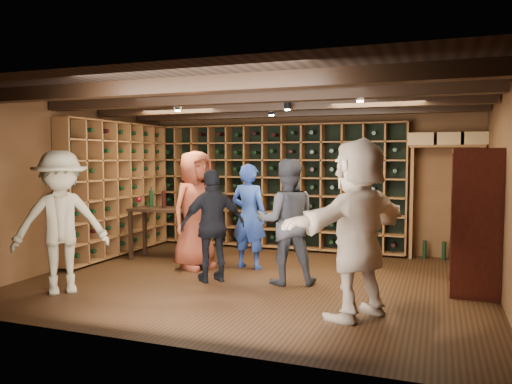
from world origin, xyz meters
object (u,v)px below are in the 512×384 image
(guest_red_floral, at_px, (196,210))
(tasting_table, at_px, (165,214))
(man_blue_shirt, at_px, (249,216))
(guest_beige, at_px, (358,228))
(guest_khaki, at_px, (61,222))
(guest_woman_black, at_px, (213,226))
(man_grey_suit, at_px, (287,222))
(display_cabinet, at_px, (475,225))

(guest_red_floral, relative_size, tasting_table, 1.53)
(man_blue_shirt, xyz_separation_m, guest_beige, (1.89, -1.78, 0.15))
(guest_khaki, relative_size, tasting_table, 1.52)
(guest_khaki, distance_m, tasting_table, 2.26)
(man_blue_shirt, relative_size, guest_woman_black, 1.04)
(man_blue_shirt, distance_m, man_grey_suit, 1.05)
(man_grey_suit, height_order, guest_red_floral, guest_red_floral)
(man_grey_suit, bearing_deg, guest_red_floral, -34.82)
(man_blue_shirt, relative_size, guest_red_floral, 0.89)
(guest_red_floral, bearing_deg, display_cabinet, -70.78)
(guest_beige, bearing_deg, man_grey_suit, -102.49)
(guest_red_floral, relative_size, guest_beige, 0.94)
(display_cabinet, xyz_separation_m, man_blue_shirt, (-3.09, 0.46, -0.07))
(display_cabinet, distance_m, man_grey_suit, 2.30)
(man_blue_shirt, relative_size, man_grey_suit, 0.95)
(guest_khaki, relative_size, guest_beige, 0.94)
(guest_khaki, bearing_deg, guest_beige, -40.81)
(display_cabinet, distance_m, guest_red_floral, 3.84)
(guest_beige, height_order, tasting_table, guest_beige)
(display_cabinet, height_order, man_grey_suit, display_cabinet)
(guest_khaki, xyz_separation_m, tasting_table, (0.14, 2.25, -0.13))
(man_grey_suit, distance_m, guest_red_floral, 1.60)
(guest_khaki, height_order, tasting_table, guest_khaki)
(man_grey_suit, bearing_deg, man_blue_shirt, -60.57)
(guest_beige, distance_m, tasting_table, 3.95)
(display_cabinet, distance_m, guest_woman_black, 3.28)
(man_grey_suit, height_order, guest_beige, guest_beige)
(guest_woman_black, distance_m, guest_khaki, 1.91)
(man_blue_shirt, xyz_separation_m, tasting_table, (-1.54, 0.18, -0.04))
(man_blue_shirt, bearing_deg, guest_khaki, 58.28)
(display_cabinet, relative_size, guest_red_floral, 0.99)
(guest_woman_black, bearing_deg, guest_beige, 115.75)
(guest_red_floral, xyz_separation_m, tasting_table, (-0.79, 0.45, -0.14))
(guest_red_floral, bearing_deg, guest_khaki, 174.75)
(guest_red_floral, bearing_deg, guest_woman_black, -115.52)
(guest_beige, bearing_deg, guest_red_floral, -87.11)
(tasting_table, bearing_deg, man_grey_suit, -24.28)
(man_blue_shirt, distance_m, guest_khaki, 2.67)
(tasting_table, bearing_deg, guest_khaki, -97.66)
(man_blue_shirt, bearing_deg, guest_red_floral, 27.17)
(man_blue_shirt, xyz_separation_m, guest_red_floral, (-0.75, -0.27, 0.10))
(man_grey_suit, xyz_separation_m, tasting_table, (-2.34, 0.86, -0.08))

